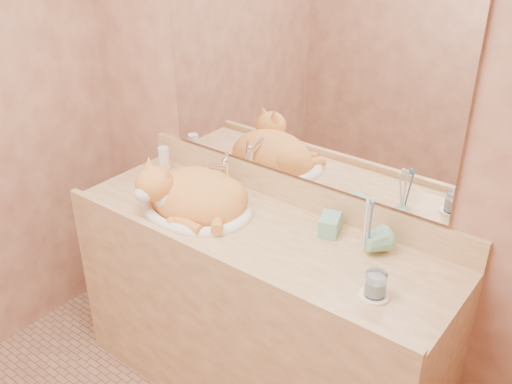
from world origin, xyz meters
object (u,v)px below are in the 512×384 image
Objects in this scene: cat at (191,193)px; soap_dispenser at (328,222)px; sink_basin at (196,193)px; vanity_counter at (256,315)px; toothbrush_cup at (366,245)px; water_glass at (376,284)px.

cat reaches higher than soap_dispenser.
sink_basin is at bearing 173.11° from soap_dispenser.
cat is at bearing -174.29° from vanity_counter.
cat is 4.33× the size of toothbrush_cup.
soap_dispenser is (0.55, 0.13, 0.00)m from sink_basin.
toothbrush_cup is at bearing 1.89° from cat.
vanity_counter is 19.32× the size of water_glass.
water_glass is (0.56, -0.09, 0.48)m from vanity_counter.
cat is at bearing -169.82° from toothbrush_cup.
sink_basin is at bearing -170.49° from toothbrush_cup.
sink_basin is (-0.30, -0.02, 0.50)m from vanity_counter.
cat reaches higher than vanity_counter.
vanity_counter is 0.59m from cat.
cat is at bearing -135.19° from sink_basin.
sink_basin is 0.02m from cat.
toothbrush_cup and water_glass have the same top height.
soap_dispenser is at bearing 18.58° from sink_basin.
water_glass is (0.87, -0.06, -0.02)m from cat.
cat is 0.58m from soap_dispenser.
toothbrush_cup is (0.73, 0.13, -0.03)m from cat.
soap_dispenser is at bearing 22.59° from vanity_counter.
cat reaches higher than water_glass.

